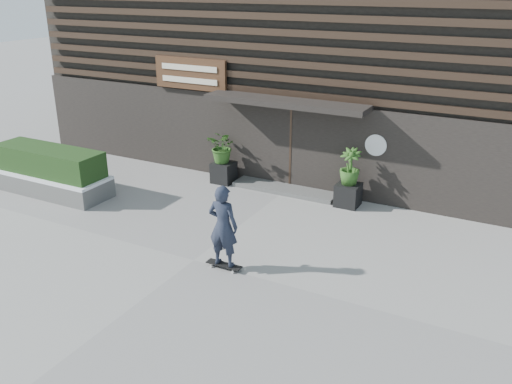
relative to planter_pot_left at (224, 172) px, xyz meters
The scene contains 11 objects.
ground 4.80m from the planter_pot_left, 66.64° to the right, with size 80.00×80.00×0.00m, color gray.
entrance_step 1.93m from the planter_pot_left, ahead, with size 3.00×0.80×0.12m, color #4D4D4B.
planter_pot_left is the anchor object (origin of this frame).
bamboo_left 0.78m from the planter_pot_left, ahead, with size 0.86×0.75×0.96m, color #2D591E.
planter_pot_right 3.80m from the planter_pot_left, ahead, with size 0.60×0.60×0.60m, color black.
bamboo_right 3.88m from the planter_pot_left, ahead, with size 0.54×0.54×0.96m, color #2D591E.
raised_bed 4.81m from the planter_pot_left, 142.43° to the right, with size 3.50×1.20×0.50m, color #4F504D.
snow_layer 4.82m from the planter_pot_left, 142.43° to the right, with size 3.50×1.20×0.08m, color white.
hedge 4.85m from the planter_pot_left, 142.43° to the right, with size 3.30×1.00×0.70m, color #183412.
building 6.94m from the planter_pot_left, 71.14° to the left, with size 18.00×11.00×8.00m.
skateboarder 5.17m from the planter_pot_left, 58.93° to the right, with size 0.78×0.45×1.83m.
Camera 1 is at (5.94, -8.40, 5.57)m, focal length 38.14 mm.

